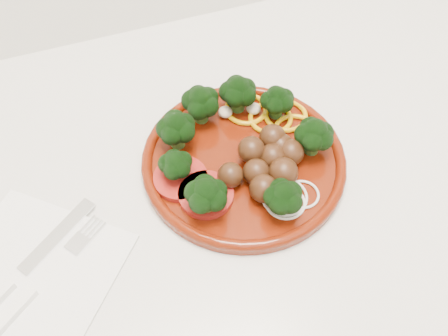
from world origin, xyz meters
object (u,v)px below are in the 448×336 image
object	(u,v)px
plate	(243,154)
knife	(7,286)
napkin	(31,277)
fork	(22,302)

from	to	relation	value
plate	knife	world-z (taller)	plate
plate	napkin	bearing A→B (deg)	-166.56
knife	fork	distance (m)	0.03
knife	fork	bearing A→B (deg)	-97.00
knife	fork	xyz separation A→B (m)	(0.01, -0.02, -0.00)
fork	plate	bearing A→B (deg)	-18.24
knife	napkin	bearing A→B (deg)	-22.66
napkin	fork	world-z (taller)	fork
napkin	knife	xyz separation A→B (m)	(-0.02, -0.01, 0.01)
napkin	fork	bearing A→B (deg)	-110.04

